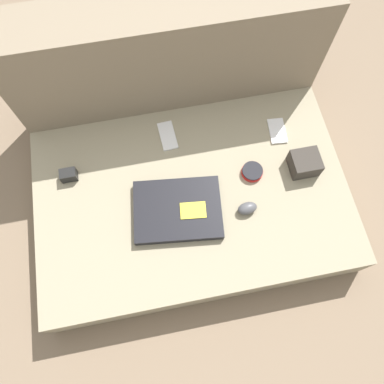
% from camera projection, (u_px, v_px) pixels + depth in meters
% --- Properties ---
extents(ground_plane, '(8.00, 8.00, 0.00)m').
position_uv_depth(ground_plane, '(192.00, 208.00, 1.51)').
color(ground_plane, '#7A6651').
extents(couch_seat, '(1.14, 0.74, 0.16)m').
position_uv_depth(couch_seat, '(192.00, 201.00, 1.44)').
color(couch_seat, gray).
rests_on(couch_seat, ground_plane).
extents(couch_backrest, '(1.14, 0.20, 0.57)m').
position_uv_depth(couch_backrest, '(168.00, 68.00, 1.41)').
color(couch_backrest, '#7F705B').
rests_on(couch_backrest, ground_plane).
extents(laptop, '(0.33, 0.26, 0.03)m').
position_uv_depth(laptop, '(178.00, 210.00, 1.32)').
color(laptop, black).
rests_on(laptop, couch_seat).
extents(computer_mouse, '(0.08, 0.05, 0.04)m').
position_uv_depth(computer_mouse, '(247.00, 208.00, 1.32)').
color(computer_mouse, '#4C4C51').
rests_on(computer_mouse, couch_seat).
extents(speaker_puck, '(0.08, 0.08, 0.02)m').
position_uv_depth(speaker_puck, '(252.00, 172.00, 1.38)').
color(speaker_puck, red).
rests_on(speaker_puck, couch_seat).
extents(phone_silver, '(0.07, 0.11, 0.01)m').
position_uv_depth(phone_silver, '(277.00, 131.00, 1.45)').
color(phone_silver, silver).
rests_on(phone_silver, couch_seat).
extents(phone_black, '(0.06, 0.13, 0.01)m').
position_uv_depth(phone_black, '(168.00, 136.00, 1.45)').
color(phone_black, silver).
rests_on(phone_black, couch_seat).
extents(camera_pouch, '(0.10, 0.10, 0.07)m').
position_uv_depth(camera_pouch, '(305.00, 163.00, 1.37)').
color(camera_pouch, '#38332D').
rests_on(camera_pouch, couch_seat).
extents(charger_brick, '(0.06, 0.04, 0.04)m').
position_uv_depth(charger_brick, '(69.00, 175.00, 1.37)').
color(charger_brick, black).
rests_on(charger_brick, couch_seat).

